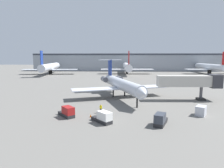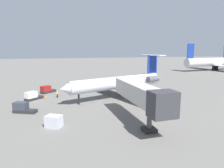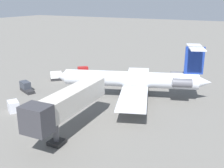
{
  "view_description": "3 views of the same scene",
  "coord_description": "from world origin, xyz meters",
  "px_view_note": "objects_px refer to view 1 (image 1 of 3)",
  "views": [
    {
      "loc": [
        -3.0,
        -49.17,
        10.54
      ],
      "look_at": [
        -5.44,
        -1.55,
        3.75
      ],
      "focal_mm": 30.95,
      "sensor_mm": 36.0,
      "label": 1
    },
    {
      "loc": [
        40.1,
        -13.62,
        11.25
      ],
      "look_at": [
        -4.83,
        -1.56,
        2.97
      ],
      "focal_mm": 32.15,
      "sensor_mm": 36.0,
      "label": 2
    },
    {
      "loc": [
        39.52,
        17.95,
        17.25
      ],
      "look_at": [
        -0.39,
        -2.92,
        3.05
      ],
      "focal_mm": 43.32,
      "sensor_mm": 36.0,
      "label": 3
    }
  ],
  "objects_px": {
    "traffic_cone_near": "(91,116)",
    "parked_airliner_west_mid": "(127,67)",
    "baggage_tug_trailing": "(67,112)",
    "parked_airliner_west_end": "(50,67)",
    "baggage_tug_spare": "(160,120)",
    "jet_bridge": "(193,81)",
    "traffic_cone_mid": "(64,107)",
    "parked_airliner_centre": "(210,67)",
    "ground_crew_marshaller": "(101,109)",
    "baggage_tug_lead": "(103,118)",
    "regional_jet": "(120,84)",
    "cargo_container_uld": "(201,111)"
  },
  "relations": [
    {
      "from": "regional_jet",
      "to": "parked_airliner_west_mid",
      "type": "relative_size",
      "value": 0.71
    },
    {
      "from": "baggage_tug_trailing",
      "to": "traffic_cone_mid",
      "type": "bearing_deg",
      "value": 113.02
    },
    {
      "from": "jet_bridge",
      "to": "traffic_cone_mid",
      "type": "bearing_deg",
      "value": -163.17
    },
    {
      "from": "cargo_container_uld",
      "to": "traffic_cone_near",
      "type": "xyz_separation_m",
      "value": [
        -19.72,
        -2.07,
        -0.59
      ]
    },
    {
      "from": "baggage_tug_spare",
      "to": "traffic_cone_near",
      "type": "distance_m",
      "value": 11.92
    },
    {
      "from": "ground_crew_marshaller",
      "to": "baggage_tug_spare",
      "type": "distance_m",
      "value": 11.57
    },
    {
      "from": "parked_airliner_west_end",
      "to": "parked_airliner_centre",
      "type": "height_order",
      "value": "parked_airliner_west_end"
    },
    {
      "from": "baggage_tug_trailing",
      "to": "parked_airliner_west_end",
      "type": "height_order",
      "value": "parked_airliner_west_end"
    },
    {
      "from": "ground_crew_marshaller",
      "to": "baggage_tug_spare",
      "type": "relative_size",
      "value": 0.4
    },
    {
      "from": "cargo_container_uld",
      "to": "baggage_tug_trailing",
      "type": "bearing_deg",
      "value": -175.01
    },
    {
      "from": "ground_crew_marshaller",
      "to": "parked_airliner_centre",
      "type": "xyz_separation_m",
      "value": [
        57.79,
        86.16,
        3.31
      ]
    },
    {
      "from": "jet_bridge",
      "to": "baggage_tug_spare",
      "type": "relative_size",
      "value": 3.58
    },
    {
      "from": "parked_airliner_west_end",
      "to": "parked_airliner_centre",
      "type": "xyz_separation_m",
      "value": [
        96.98,
        7.34,
        -0.18
      ]
    },
    {
      "from": "baggage_tug_spare",
      "to": "parked_airliner_west_mid",
      "type": "height_order",
      "value": "parked_airliner_west_mid"
    },
    {
      "from": "baggage_tug_trailing",
      "to": "traffic_cone_near",
      "type": "height_order",
      "value": "baggage_tug_trailing"
    },
    {
      "from": "ground_crew_marshaller",
      "to": "cargo_container_uld",
      "type": "xyz_separation_m",
      "value": [
        18.22,
        -0.53,
        0.01
      ]
    },
    {
      "from": "regional_jet",
      "to": "parked_airliner_west_mid",
      "type": "height_order",
      "value": "parked_airliner_west_mid"
    },
    {
      "from": "parked_airliner_centre",
      "to": "jet_bridge",
      "type": "bearing_deg",
      "value": -116.36
    },
    {
      "from": "cargo_container_uld",
      "to": "traffic_cone_mid",
      "type": "xyz_separation_m",
      "value": [
        -26.34,
        3.75,
        -0.59
      ]
    },
    {
      "from": "baggage_tug_spare",
      "to": "cargo_container_uld",
      "type": "distance_m",
      "value": 9.91
    },
    {
      "from": "jet_bridge",
      "to": "traffic_cone_near",
      "type": "relative_size",
      "value": 27.5
    },
    {
      "from": "traffic_cone_near",
      "to": "parked_airliner_west_mid",
      "type": "xyz_separation_m",
      "value": [
        8.49,
        86.08,
        4.04
      ]
    },
    {
      "from": "baggage_tug_lead",
      "to": "baggage_tug_trailing",
      "type": "bearing_deg",
      "value": 157.61
    },
    {
      "from": "baggage_tug_lead",
      "to": "ground_crew_marshaller",
      "type": "bearing_deg",
      "value": 100.28
    },
    {
      "from": "traffic_cone_near",
      "to": "traffic_cone_mid",
      "type": "xyz_separation_m",
      "value": [
        -6.62,
        5.82,
        0.0
      ]
    },
    {
      "from": "traffic_cone_mid",
      "to": "parked_airliner_west_mid",
      "type": "distance_m",
      "value": 81.77
    },
    {
      "from": "ground_crew_marshaller",
      "to": "baggage_tug_lead",
      "type": "bearing_deg",
      "value": -79.72
    },
    {
      "from": "traffic_cone_mid",
      "to": "parked_airliner_centre",
      "type": "bearing_deg",
      "value": 51.52
    },
    {
      "from": "baggage_tug_spare",
      "to": "parked_airliner_centre",
      "type": "bearing_deg",
      "value": 62.54
    },
    {
      "from": "jet_bridge",
      "to": "ground_crew_marshaller",
      "type": "xyz_separation_m",
      "value": [
        -21.07,
        -12.06,
        -3.74
      ]
    },
    {
      "from": "baggage_tug_trailing",
      "to": "parked_airliner_centre",
      "type": "relative_size",
      "value": 0.11
    },
    {
      "from": "baggage_tug_spare",
      "to": "traffic_cone_near",
      "type": "height_order",
      "value": "baggage_tug_spare"
    },
    {
      "from": "parked_airliner_west_end",
      "to": "parked_airliner_centre",
      "type": "bearing_deg",
      "value": 4.33
    },
    {
      "from": "baggage_tug_lead",
      "to": "baggage_tug_spare",
      "type": "xyz_separation_m",
      "value": [
        8.96,
        -0.62,
        0.0
      ]
    },
    {
      "from": "baggage_tug_trailing",
      "to": "baggage_tug_spare",
      "type": "distance_m",
      "value": 15.92
    },
    {
      "from": "traffic_cone_mid",
      "to": "ground_crew_marshaller",
      "type": "bearing_deg",
      "value": -21.66
    },
    {
      "from": "traffic_cone_mid",
      "to": "parked_airliner_west_end",
      "type": "relative_size",
      "value": 0.01
    },
    {
      "from": "baggage_tug_trailing",
      "to": "parked_airliner_west_mid",
      "type": "distance_m",
      "value": 87.09
    },
    {
      "from": "regional_jet",
      "to": "traffic_cone_near",
      "type": "xyz_separation_m",
      "value": [
        -5.08,
        -16.84,
        -3.31
      ]
    },
    {
      "from": "cargo_container_uld",
      "to": "parked_airliner_centre",
      "type": "xyz_separation_m",
      "value": [
        39.57,
        86.69,
        3.3
      ]
    },
    {
      "from": "traffic_cone_mid",
      "to": "parked_airliner_centre",
      "type": "distance_m",
      "value": 106.01
    },
    {
      "from": "baggage_tug_lead",
      "to": "parked_airliner_west_end",
      "type": "height_order",
      "value": "parked_airliner_west_end"
    },
    {
      "from": "baggage_tug_spare",
      "to": "parked_airliner_west_mid",
      "type": "bearing_deg",
      "value": 91.88
    },
    {
      "from": "baggage_tug_trailing",
      "to": "traffic_cone_near",
      "type": "distance_m",
      "value": 4.18
    },
    {
      "from": "jet_bridge",
      "to": "baggage_tug_lead",
      "type": "height_order",
      "value": "jet_bridge"
    },
    {
      "from": "baggage_tug_trailing",
      "to": "baggage_tug_spare",
      "type": "xyz_separation_m",
      "value": [
        15.57,
        -3.34,
        0.0
      ]
    },
    {
      "from": "baggage_tug_trailing",
      "to": "jet_bridge",
      "type": "bearing_deg",
      "value": 28.77
    },
    {
      "from": "jet_bridge",
      "to": "parked_airliner_west_end",
      "type": "xyz_separation_m",
      "value": [
        -60.26,
        66.75,
        -0.26
      ]
    },
    {
      "from": "baggage_tug_trailing",
      "to": "parked_airliner_west_end",
      "type": "distance_m",
      "value": 88.13
    },
    {
      "from": "jet_bridge",
      "to": "baggage_tug_lead",
      "type": "bearing_deg",
      "value": -139.14
    }
  ]
}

